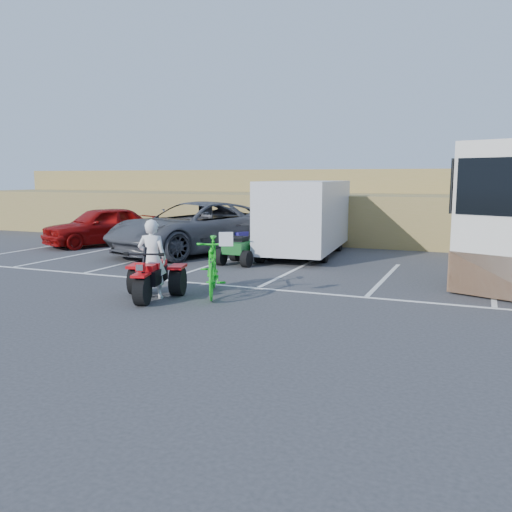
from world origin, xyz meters
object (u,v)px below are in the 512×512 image
at_px(cargo_trailer, 306,215).
at_px(red_car, 101,226).
at_px(rider, 152,259).
at_px(grey_pickup, 195,228).
at_px(green_dirt_bike, 213,266).
at_px(quad_atv_blue, 241,252).
at_px(quad_atv_green, 241,264).
at_px(red_trike_atv, 151,299).

bearing_deg(cargo_trailer, red_car, 178.30).
distance_m(rider, grey_pickup, 7.40).
xyz_separation_m(green_dirt_bike, quad_atv_blue, (-2.38, 6.89, -0.68)).
bearing_deg(grey_pickup, rider, -46.37).
height_order(rider, cargo_trailer, cargo_trailer).
bearing_deg(quad_atv_green, green_dirt_bike, -71.57).
distance_m(cargo_trailer, quad_atv_blue, 2.79).
relative_size(rider, quad_atv_blue, 1.09).
distance_m(grey_pickup, red_car, 4.65).
relative_size(rider, grey_pickup, 0.27).
distance_m(red_trike_atv, grey_pickup, 7.61).
xyz_separation_m(rider, quad_atv_green, (-0.16, 5.21, -0.90)).
relative_size(red_trike_atv, grey_pickup, 0.26).
height_order(rider, red_car, rider).
distance_m(rider, quad_atv_blue, 7.84).
xyz_separation_m(rider, grey_pickup, (-2.72, 6.89, 0.03)).
height_order(red_car, quad_atv_green, red_car).
distance_m(green_dirt_bike, quad_atv_green, 4.65).
height_order(rider, grey_pickup, grey_pickup).
xyz_separation_m(red_trike_atv, red_car, (-7.38, 7.57, 0.78)).
bearing_deg(cargo_trailer, rider, -102.92).
relative_size(rider, cargo_trailer, 0.31).
distance_m(grey_pickup, cargo_trailer, 4.01).
bearing_deg(green_dirt_bike, cargo_trailer, 65.45).
bearing_deg(red_car, red_trike_atv, -20.18).
bearing_deg(green_dirt_bike, red_trike_atv, -163.61).
bearing_deg(red_car, quad_atv_green, 8.37).
bearing_deg(grey_pickup, cargo_trailer, 36.41).
xyz_separation_m(red_car, quad_atv_blue, (6.08, 0.25, -0.78)).
xyz_separation_m(red_trike_atv, green_dirt_bike, (1.08, 0.94, 0.68)).
relative_size(red_trike_atv, green_dirt_bike, 0.77).
height_order(rider, green_dirt_bike, rider).
bearing_deg(rider, green_dirt_bike, -160.91).
xyz_separation_m(red_trike_atv, rider, (-0.04, 0.14, 0.90)).
relative_size(grey_pickup, cargo_trailer, 1.16).
bearing_deg(rider, red_car, -61.40).
height_order(red_car, cargo_trailer, cargo_trailer).
bearing_deg(quad_atv_blue, grey_pickup, -141.40).
xyz_separation_m(green_dirt_bike, red_car, (-8.46, 6.64, 0.10)).
height_order(green_dirt_bike, quad_atv_blue, green_dirt_bike).
height_order(cargo_trailer, quad_atv_blue, cargo_trailer).
bearing_deg(quad_atv_blue, red_trike_atv, -70.62).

